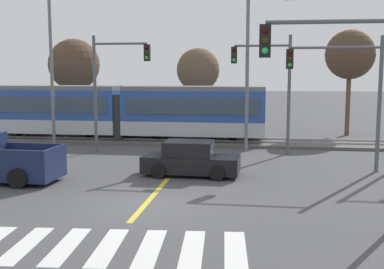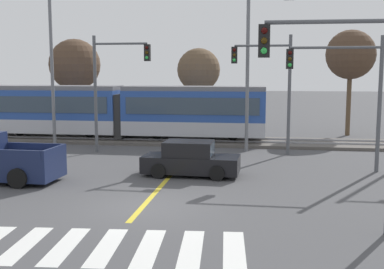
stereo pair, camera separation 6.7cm
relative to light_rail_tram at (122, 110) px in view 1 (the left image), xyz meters
name	(u,v)px [view 1 (the left image)]	position (x,y,z in m)	size (l,w,h in m)	color
ground_plane	(143,207)	(5.11, -14.97, -2.05)	(200.00, 200.00, 0.00)	#474749
track_bed	(200,141)	(5.11, 0.01, -1.96)	(120.00, 4.00, 0.18)	#56514C
rail_near	(198,141)	(5.11, -0.71, -1.82)	(120.00, 0.08, 0.10)	#939399
rail_far	(201,137)	(5.11, 0.73, -1.82)	(120.00, 0.08, 0.10)	#939399
light_rail_tram	(122,110)	(0.00, 0.00, 0.00)	(18.50, 2.64, 3.43)	#B7BAC1
crosswalk_stripe_1	(26,245)	(2.92, -18.93, -2.04)	(0.56, 2.80, 0.01)	silver
crosswalk_stripe_2	(67,246)	(4.01, -18.85, -2.04)	(0.56, 2.80, 0.01)	silver
crosswalk_stripe_3	(108,247)	(5.11, -18.76, -2.04)	(0.56, 2.80, 0.01)	silver
crosswalk_stripe_4	(150,248)	(6.21, -18.68, -2.04)	(0.56, 2.80, 0.01)	silver
crosswalk_stripe_5	(192,249)	(7.31, -18.59, -2.04)	(0.56, 2.80, 0.01)	silver
crosswalk_stripe_6	(235,250)	(8.40, -18.51, -2.04)	(0.56, 2.80, 0.01)	silver
lane_centre_line	(173,173)	(5.11, -9.38, -2.05)	(0.20, 14.77, 0.01)	gold
sedan_crossing	(191,160)	(5.98, -9.84, -1.35)	(4.26, 2.03, 1.52)	black
traffic_light_mid_right	(347,83)	(12.80, -7.86, 1.99)	(4.25, 0.38, 6.11)	#515459
traffic_light_near_right	(348,86)	(11.33, -16.72, 2.09)	(3.75, 0.38, 6.25)	#515459
traffic_light_far_left	(112,77)	(0.83, -4.52, 2.18)	(3.25, 0.38, 6.49)	#515459
traffic_light_far_right	(270,78)	(9.46, -3.70, 2.13)	(3.25, 0.38, 6.49)	#515459
street_lamp_west	(54,61)	(-3.43, -2.54, 3.12)	(1.98, 0.28, 9.22)	slate
street_lamp_centre	(252,63)	(8.43, -2.98, 2.98)	(2.58, 0.28, 8.80)	slate
bare_tree_far_west	(74,65)	(-5.50, 5.79, 3.00)	(3.97, 3.97, 7.05)	brown
bare_tree_west	(198,70)	(4.32, 5.28, 2.58)	(3.19, 3.19, 6.25)	brown
bare_tree_east	(350,55)	(15.10, 5.04, 3.62)	(3.46, 3.46, 7.44)	brown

